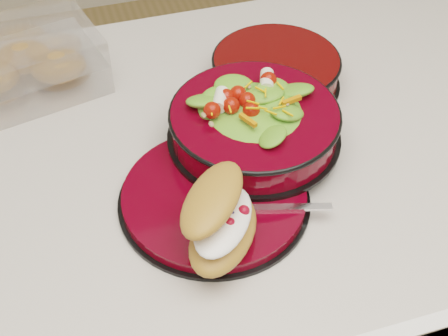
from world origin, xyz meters
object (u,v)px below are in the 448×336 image
object	(u,v)px
island_counter	(213,310)
extra_bowl	(276,71)
pastry_box	(23,63)
fork	(272,208)
salad_bowl	(255,118)
croissant	(222,219)
dinner_plate	(215,197)

from	to	relation	value
island_counter	extra_bowl	xyz separation A→B (m)	(0.14, 0.11, 0.48)
pastry_box	extra_bowl	bearing A→B (deg)	-29.96
island_counter	extra_bowl	world-z (taller)	extra_bowl
fork	salad_bowl	bearing A→B (deg)	6.18
salad_bowl	extra_bowl	xyz separation A→B (m)	(0.08, 0.13, -0.03)
salad_bowl	extra_bowl	size ratio (longest dim) A/B	1.18
croissant	pastry_box	bearing A→B (deg)	62.75
extra_bowl	croissant	bearing A→B (deg)	-121.55
fork	extra_bowl	size ratio (longest dim) A/B	0.68
pastry_box	salad_bowl	bearing A→B (deg)	-52.38
fork	extra_bowl	xyz separation A→B (m)	(0.11, 0.27, 0.01)
pastry_box	extra_bowl	world-z (taller)	pastry_box
fork	extra_bowl	world-z (taller)	extra_bowl
island_counter	fork	world-z (taller)	fork
croissant	extra_bowl	xyz separation A→B (m)	(0.18, 0.29, -0.03)
croissant	fork	size ratio (longest dim) A/B	1.15
pastry_box	island_counter	bearing A→B (deg)	-55.75
salad_bowl	croissant	world-z (taller)	salad_bowl
dinner_plate	extra_bowl	world-z (taller)	extra_bowl
croissant	extra_bowl	world-z (taller)	croissant
island_counter	dinner_plate	size ratio (longest dim) A/B	4.81
island_counter	fork	xyz separation A→B (m)	(0.04, -0.16, 0.47)
dinner_plate	extra_bowl	distance (m)	0.27
salad_bowl	croissant	bearing A→B (deg)	-120.97
fork	croissant	bearing A→B (deg)	126.37
extra_bowl	dinner_plate	bearing A→B (deg)	-127.55
dinner_plate	croissant	size ratio (longest dim) A/B	1.56
dinner_plate	croissant	distance (m)	0.09
salad_bowl	pastry_box	distance (m)	0.39
island_counter	pastry_box	distance (m)	0.59
dinner_plate	fork	distance (m)	0.08
dinner_plate	salad_bowl	size ratio (longest dim) A/B	1.03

